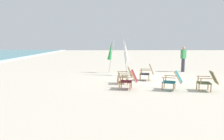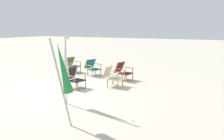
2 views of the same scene
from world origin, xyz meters
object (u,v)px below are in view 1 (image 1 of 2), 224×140
beach_chair_mid_center (208,80)px  umbrella_furled_green (111,51)px  beach_chair_front_right (148,72)px  beach_chair_front_left (129,79)px  beach_chair_far_center (126,75)px  beach_chair_back_right (173,80)px  person_near_chairs (183,59)px  umbrella_furled_white (126,52)px

beach_chair_mid_center → umbrella_furled_green: umbrella_furled_green is taller
umbrella_furled_green → beach_chair_front_right: bearing=-146.7°
beach_chair_front_right → beach_chair_front_left: bearing=151.6°
umbrella_furled_green → beach_chair_front_left: bearing=-171.5°
beach_chair_far_center → umbrella_furled_green: size_ratio=0.39×
beach_chair_mid_center → beach_chair_back_right: size_ratio=0.91×
beach_chair_front_right → beach_chair_far_center: bearing=127.6°
beach_chair_far_center → beach_chair_back_right: bearing=-127.6°
umbrella_furled_green → person_near_chairs: bearing=-85.1°
beach_chair_back_right → umbrella_furled_white: bearing=22.1°
beach_chair_far_center → beach_chair_back_right: beach_chair_far_center is taller
beach_chair_front_left → beach_chair_front_right: size_ratio=1.03×
umbrella_furled_white → beach_chair_mid_center: bearing=-144.3°
beach_chair_mid_center → beach_chair_front_left: beach_chair_front_left is taller
umbrella_furled_green → umbrella_furled_white: bearing=-142.9°
beach_chair_front_left → beach_chair_front_right: 2.34m
umbrella_furled_white → beach_chair_front_left: bearing=177.9°
umbrella_furled_white → umbrella_furled_green: umbrella_furled_white is taller
beach_chair_far_center → beach_chair_front_left: 1.16m
beach_chair_far_center → beach_chair_front_left: size_ratio=0.98×
beach_chair_front_left → umbrella_furled_white: umbrella_furled_white is taller
beach_chair_front_left → umbrella_furled_green: umbrella_furled_green is taller
umbrella_furled_green → beach_chair_mid_center: bearing=-144.0°
beach_chair_back_right → person_near_chairs: (5.45, -2.25, 0.42)m
beach_chair_mid_center → beach_chair_back_right: 1.35m
beach_chair_front_left → person_near_chairs: bearing=-37.2°
beach_chair_far_center → umbrella_furled_green: (3.68, 0.67, 0.94)m
umbrella_furled_white → person_near_chairs: bearing=-68.1°
beach_chair_mid_center → beach_chair_back_right: bearing=83.0°
beach_chair_front_right → beach_chair_back_right: 2.35m
person_near_chairs → beach_chair_mid_center: bearing=170.8°
beach_chair_mid_center → person_near_chairs: size_ratio=0.52×
beach_chair_front_right → person_near_chairs: person_near_chairs is taller
umbrella_furled_green → person_near_chairs: umbrella_furled_green is taller
umbrella_furled_green → person_near_chairs: size_ratio=1.29×
beach_chair_front_left → beach_chair_far_center: bearing=2.6°
beach_chair_mid_center → beach_chair_back_right: beach_chair_mid_center is taller
beach_chair_front_right → umbrella_furled_white: (1.65, 0.97, 0.95)m
beach_chair_far_center → beach_chair_front_right: 1.47m
beach_chair_back_right → umbrella_furled_white: umbrella_furled_white is taller
beach_chair_mid_center → beach_chair_front_left: bearing=83.1°
umbrella_furled_white → person_near_chairs: size_ratio=1.29×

